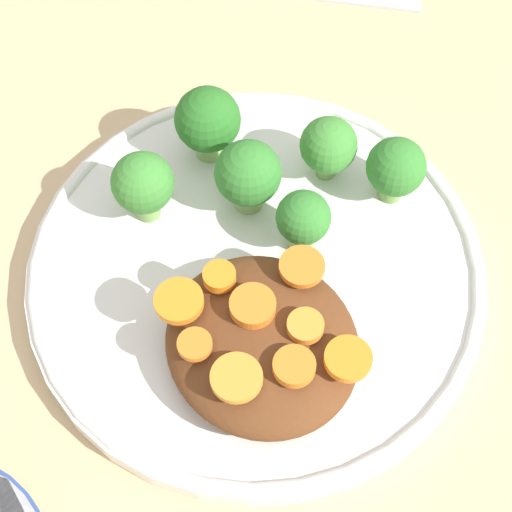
# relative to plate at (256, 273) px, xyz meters

# --- Properties ---
(ground_plane) EXTENTS (4.00, 4.00, 0.00)m
(ground_plane) POSITION_rel_plate_xyz_m (0.00, 0.00, -0.01)
(ground_plane) COLOR tan
(plate) EXTENTS (0.28, 0.28, 0.02)m
(plate) POSITION_rel_plate_xyz_m (0.00, 0.00, 0.00)
(plate) COLOR silver
(plate) RESTS_ON ground_plane
(stew_mound) EXTENTS (0.11, 0.11, 0.03)m
(stew_mound) POSITION_rel_plate_xyz_m (0.03, 0.05, 0.02)
(stew_mound) COLOR #5B3319
(stew_mound) RESTS_ON plate
(broccoli_floret_0) EXTENTS (0.04, 0.04, 0.05)m
(broccoli_floret_0) POSITION_rel_plate_xyz_m (-0.02, -0.04, 0.04)
(broccoli_floret_0) COLOR #7FA85B
(broccoli_floret_0) RESTS_ON plate
(broccoli_floret_1) EXTENTS (0.04, 0.04, 0.05)m
(broccoli_floret_1) POSITION_rel_plate_xyz_m (-0.02, -0.09, 0.04)
(broccoli_floret_1) COLOR #7FA85B
(broccoli_floret_1) RESTS_ON plate
(broccoli_floret_2) EXTENTS (0.04, 0.04, 0.05)m
(broccoli_floret_2) POSITION_rel_plate_xyz_m (-0.10, 0.00, 0.03)
(broccoli_floret_2) COLOR #759E51
(broccoli_floret_2) RESTS_ON plate
(broccoli_floret_3) EXTENTS (0.03, 0.03, 0.05)m
(broccoli_floret_3) POSITION_rel_plate_xyz_m (-0.03, -0.00, 0.03)
(broccoli_floret_3) COLOR #7FA85B
(broccoli_floret_3) RESTS_ON plate
(broccoli_floret_4) EXTENTS (0.04, 0.04, 0.05)m
(broccoli_floret_4) POSITION_rel_plate_xyz_m (0.04, -0.07, 0.04)
(broccoli_floret_4) COLOR #759E51
(broccoli_floret_4) RESTS_ON plate
(broccoli_floret_5) EXTENTS (0.04, 0.04, 0.05)m
(broccoli_floret_5) POSITION_rel_plate_xyz_m (-0.08, -0.04, 0.03)
(broccoli_floret_5) COLOR #759E51
(broccoli_floret_5) RESTS_ON plate
(carrot_slice_0) EXTENTS (0.03, 0.03, 0.00)m
(carrot_slice_0) POSITION_rel_plate_xyz_m (0.05, 0.07, 0.04)
(carrot_slice_0) COLOR orange
(carrot_slice_0) RESTS_ON stew_mound
(carrot_slice_1) EXTENTS (0.03, 0.03, 0.01)m
(carrot_slice_1) POSITION_rel_plate_xyz_m (0.00, 0.09, 0.04)
(carrot_slice_1) COLOR orange
(carrot_slice_1) RESTS_ON stew_mound
(carrot_slice_2) EXTENTS (0.03, 0.03, 0.01)m
(carrot_slice_2) POSITION_rel_plate_xyz_m (0.03, 0.04, 0.04)
(carrot_slice_2) COLOR orange
(carrot_slice_2) RESTS_ON stew_mound
(carrot_slice_3) EXTENTS (0.03, 0.03, 0.01)m
(carrot_slice_3) POSITION_rel_plate_xyz_m (0.06, 0.01, 0.04)
(carrot_slice_3) COLOR orange
(carrot_slice_3) RESTS_ON stew_mound
(carrot_slice_4) EXTENTS (0.03, 0.03, 0.00)m
(carrot_slice_4) POSITION_rel_plate_xyz_m (-0.01, 0.03, 0.04)
(carrot_slice_4) COLOR orange
(carrot_slice_4) RESTS_ON stew_mound
(carrot_slice_5) EXTENTS (0.02, 0.02, 0.01)m
(carrot_slice_5) POSITION_rel_plate_xyz_m (0.03, 0.01, 0.04)
(carrot_slice_5) COLOR orange
(carrot_slice_5) RESTS_ON stew_mound
(carrot_slice_6) EXTENTS (0.02, 0.02, 0.01)m
(carrot_slice_6) POSITION_rel_plate_xyz_m (0.01, 0.06, 0.04)
(carrot_slice_6) COLOR orange
(carrot_slice_6) RESTS_ON stew_mound
(carrot_slice_7) EXTENTS (0.02, 0.02, 0.01)m
(carrot_slice_7) POSITION_rel_plate_xyz_m (0.03, 0.08, 0.04)
(carrot_slice_7) COLOR orange
(carrot_slice_7) RESTS_ON stew_mound
(carrot_slice_8) EXTENTS (0.02, 0.02, 0.00)m
(carrot_slice_8) POSITION_rel_plate_xyz_m (0.06, 0.04, 0.04)
(carrot_slice_8) COLOR orange
(carrot_slice_8) RESTS_ON stew_mound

